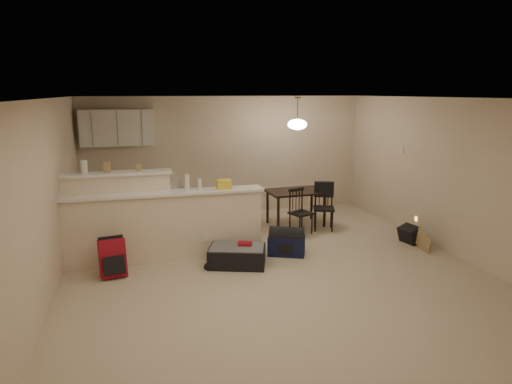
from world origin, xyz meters
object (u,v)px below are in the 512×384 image
object	(u,v)px
dining_chair_far	(324,207)
pendant_lamp	(297,124)
suitcase	(237,256)
navy_duffel	(286,245)
black_daypack	(410,235)
red_backpack	(112,258)
dining_table	(296,195)
dining_chair_near	(301,212)

from	to	relation	value
dining_chair_far	pendant_lamp	bearing A→B (deg)	153.29
dining_chair_far	suitcase	xyz separation A→B (m)	(-2.00, -1.37, -0.30)
navy_duffel	black_daypack	xyz separation A→B (m)	(2.27, 0.00, -0.01)
red_backpack	dining_chair_far	bearing A→B (deg)	9.49
dining_table	dining_chair_near	size ratio (longest dim) A/B	1.38
dining_chair_near	dining_chair_far	world-z (taller)	dining_chair_far
dining_table	red_backpack	world-z (taller)	dining_table
suitcase	black_daypack	distance (m)	3.15
navy_duffel	dining_chair_far	bearing A→B (deg)	68.90
pendant_lamp	dining_chair_near	distance (m)	1.67
dining_table	dining_chair_far	bearing A→B (deg)	-50.47
pendant_lamp	suitcase	bearing A→B (deg)	-131.41
red_backpack	dining_table	bearing A→B (deg)	17.71
suitcase	navy_duffel	world-z (taller)	navy_duffel
red_backpack	navy_duffel	distance (m)	2.69
dining_table	black_daypack	bearing A→B (deg)	-48.54
pendant_lamp	red_backpack	distance (m)	4.19
dining_chair_far	black_daypack	world-z (taller)	dining_chair_far
dining_chair_far	red_backpack	size ratio (longest dim) A/B	1.63
dining_chair_near	navy_duffel	xyz separation A→B (m)	(-0.62, -0.99, -0.26)
dining_chair_far	dining_table	bearing A→B (deg)	153.29
navy_duffel	black_daypack	world-z (taller)	navy_duffel
dining_table	black_daypack	distance (m)	2.25
navy_duffel	dining_table	bearing A→B (deg)	89.22
black_daypack	dining_chair_far	bearing A→B (deg)	34.12
black_daypack	navy_duffel	bearing A→B (deg)	78.64
dining_chair_far	red_backpack	distance (m)	4.03
suitcase	red_backpack	size ratio (longest dim) A/B	1.55
dining_chair_near	dining_chair_far	size ratio (longest dim) A/B	0.95
dining_table	black_daypack	xyz separation A→B (m)	(1.55, -1.56, -0.47)
red_backpack	dining_chair_near	bearing A→B (deg)	10.16
dining_table	navy_duffel	xyz separation A→B (m)	(-0.72, -1.56, -0.45)
suitcase	red_backpack	world-z (taller)	red_backpack
red_backpack	navy_duffel	xyz separation A→B (m)	(2.68, 0.18, -0.11)
dining_chair_near	black_daypack	size ratio (longest dim) A/B	2.52
pendant_lamp	red_backpack	size ratio (longest dim) A/B	1.14
pendant_lamp	suitcase	xyz separation A→B (m)	(-1.59, -1.80, -1.85)
pendant_lamp	dining_chair_near	world-z (taller)	pendant_lamp
dining_chair_near	black_daypack	xyz separation A→B (m)	(1.65, -0.99, -0.27)
black_daypack	suitcase	bearing A→B (deg)	83.04
suitcase	red_backpack	bearing A→B (deg)	-163.21
dining_chair_far	navy_duffel	distance (m)	1.62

